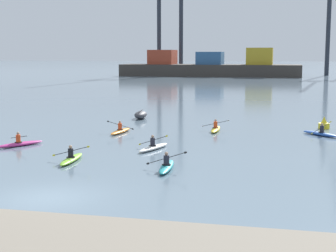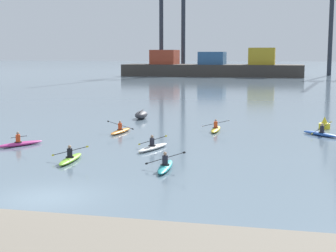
% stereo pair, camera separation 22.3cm
% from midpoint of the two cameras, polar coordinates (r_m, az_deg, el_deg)
% --- Properties ---
extents(ground_plane, '(800.00, 800.00, 0.00)m').
position_cam_midpoint_polar(ground_plane, '(22.51, -13.10, -7.77)').
color(ground_plane, slate).
extents(container_barge, '(48.09, 11.77, 7.58)m').
position_cam_midpoint_polar(container_barge, '(140.34, 5.05, 6.57)').
color(container_barge, '#38332D').
rests_on(container_barge, ground).
extents(gantry_crane_west, '(7.77, 17.92, 38.12)m').
position_cam_midpoint_polar(gantry_crane_west, '(152.15, 0.48, 13.00)').
color(gantry_crane_west, '#232833').
rests_on(gantry_crane_west, ground).
extents(capsized_dinghy, '(1.32, 2.69, 0.76)m').
position_cam_midpoint_polar(capsized_dinghy, '(48.28, -2.86, 1.25)').
color(capsized_dinghy, '#38383D').
rests_on(capsized_dinghy, ground).
extents(channel_buoy, '(0.90, 0.90, 1.00)m').
position_cam_midpoint_polar(channel_buoy, '(43.60, 17.12, 0.18)').
color(channel_buoy, yellow).
rests_on(channel_buoy, ground).
extents(kayak_lime, '(2.23, 3.43, 0.96)m').
position_cam_midpoint_polar(kayak_lime, '(29.60, -10.57, -3.55)').
color(kayak_lime, '#7ABC2D').
rests_on(kayak_lime, ground).
extents(kayak_magenta, '(2.32, 3.20, 0.95)m').
position_cam_midpoint_polar(kayak_magenta, '(35.29, -16.00, -1.86)').
color(kayak_magenta, '#C13384').
rests_on(kayak_magenta, ground).
extents(kayak_white, '(2.11, 3.43, 1.04)m').
position_cam_midpoint_polar(kayak_white, '(32.66, -1.50, -2.33)').
color(kayak_white, silver).
rests_on(kayak_white, ground).
extents(kayak_blue, '(2.81, 2.84, 1.05)m').
position_cam_midpoint_polar(kayak_blue, '(39.81, 16.78, -0.80)').
color(kayak_blue, '#2856B2').
rests_on(kayak_blue, ground).
extents(kayak_orange, '(2.23, 3.44, 0.95)m').
position_cam_midpoint_polar(kayak_orange, '(39.65, -5.13, -0.52)').
color(kayak_orange, orange).
rests_on(kayak_orange, ground).
extents(kayak_teal, '(2.20, 3.44, 1.02)m').
position_cam_midpoint_polar(kayak_teal, '(27.14, -0.06, -4.47)').
color(kayak_teal, teal).
rests_on(kayak_teal, ground).
extents(kayak_yellow, '(2.24, 3.41, 0.95)m').
position_cam_midpoint_polar(kayak_yellow, '(40.66, 5.48, -0.31)').
color(kayak_yellow, yellow).
rests_on(kayak_yellow, ground).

